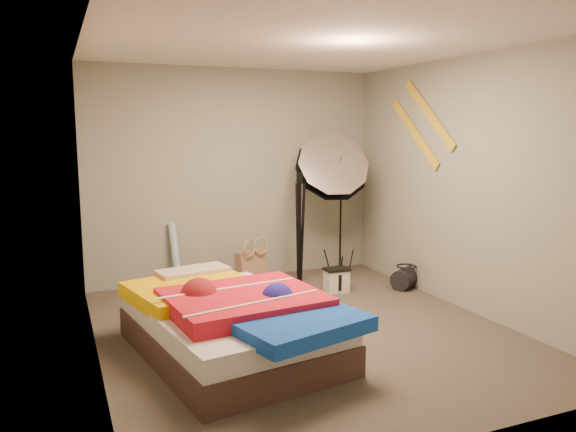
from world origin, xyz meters
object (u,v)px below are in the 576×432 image
photo_umbrella (331,169)px  wrapping_roll (175,255)px  tote_bag (252,267)px  camera_case (336,281)px  bed (232,321)px  camera_tripod (299,221)px  duffel_bag (406,278)px

photo_umbrella → wrapping_roll: bearing=167.8°
tote_bag → photo_umbrella: photo_umbrella is taller
camera_case → photo_umbrella: size_ratio=0.13×
tote_bag → bed: bearing=-138.1°
tote_bag → camera_tripod: bearing=-46.2°
wrapping_roll → duffel_bag: wrapping_roll is taller
camera_case → camera_tripod: 0.81m
wrapping_roll → bed: size_ratio=0.35×
camera_case → photo_umbrella: (0.19, 0.54, 1.20)m
tote_bag → camera_case: bearing=-65.4°
tote_bag → camera_case: (0.77, -0.66, -0.08)m
tote_bag → bed: 2.07m
tote_bag → camera_case: size_ratio=1.61×
wrapping_roll → duffel_bag: (2.41, -1.09, -0.25)m
wrapping_roll → camera_tripod: camera_tripod is taller
wrapping_roll → camera_case: (1.60, -0.93, -0.24)m
duffel_bag → camera_case: bearing=137.0°
bed → camera_tripod: bearing=51.8°
wrapping_roll → bed: bearing=-89.8°
camera_case → duffel_bag: size_ratio=0.66×
tote_bag → wrapping_roll: (-0.83, 0.27, 0.17)m
wrapping_roll → photo_umbrella: bearing=-12.2°
bed → photo_umbrella: photo_umbrella is taller
duffel_bag → tote_bag: bearing=120.8°
wrapping_roll → duffel_bag: size_ratio=1.95×
bed → duffel_bag: bearing=24.2°
wrapping_roll → bed: (0.01, -2.17, -0.10)m
tote_bag → bed: (-0.82, -1.90, 0.07)m
bed → camera_tripod: camera_tripod is taller
camera_case → camera_tripod: bearing=121.3°
camera_case → bed: bed is taller
camera_case → duffel_bag: bearing=-8.9°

